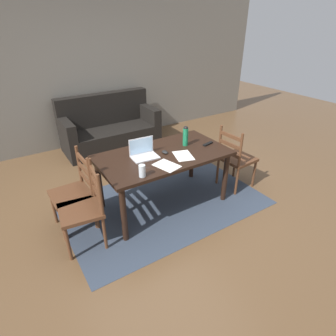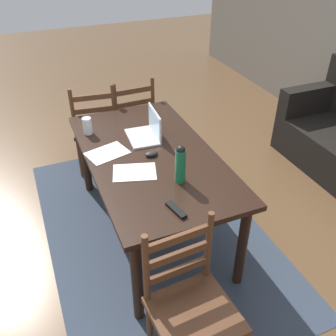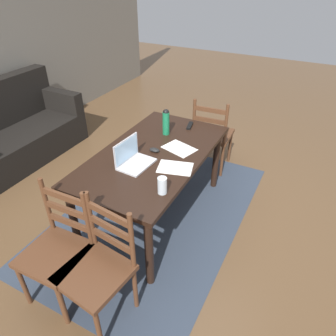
{
  "view_description": "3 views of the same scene",
  "coord_description": "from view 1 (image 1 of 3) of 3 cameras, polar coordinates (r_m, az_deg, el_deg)",
  "views": [
    {
      "loc": [
        -1.65,
        -2.71,
        2.28
      ],
      "look_at": [
        0.03,
        -0.07,
        0.57
      ],
      "focal_mm": 29.73,
      "sensor_mm": 36.0,
      "label": 1
    },
    {
      "loc": [
        2.23,
        -0.78,
        2.25
      ],
      "look_at": [
        0.04,
        0.12,
        0.62
      ],
      "focal_mm": 40.1,
      "sensor_mm": 36.0,
      "label": 2
    },
    {
      "loc": [
        -2.16,
        -1.27,
        2.26
      ],
      "look_at": [
        0.02,
        -0.15,
        0.62
      ],
      "focal_mm": 33.44,
      "sensor_mm": 36.0,
      "label": 3
    }
  ],
  "objects": [
    {
      "name": "ground_plane",
      "position": [
        3.91,
        -0.87,
        -7.08
      ],
      "size": [
        14.0,
        14.0,
        0.0
      ],
      "primitive_type": "plane",
      "color": "brown"
    },
    {
      "name": "chair_right_near",
      "position": [
        4.17,
        13.7,
        1.9
      ],
      "size": [
        0.47,
        0.47,
        0.95
      ],
      "color": "#56331E",
      "rests_on": "ground"
    },
    {
      "name": "laptop",
      "position": [
        3.44,
        -5.08,
        3.26
      ],
      "size": [
        0.33,
        0.24,
        0.23
      ],
      "color": "silver",
      "rests_on": "dining_table"
    },
    {
      "name": "chair_left_near",
      "position": [
        3.15,
        -16.83,
        -8.03
      ],
      "size": [
        0.49,
        0.49,
        0.95
      ],
      "color": "#56331E",
      "rests_on": "ground"
    },
    {
      "name": "paper_stack_left",
      "position": [
        3.47,
        3.16,
        2.54
      ],
      "size": [
        0.29,
        0.34,
        0.0
      ],
      "primitive_type": "cube",
      "rotation": [
        0.0,
        0.0,
        -0.29
      ],
      "color": "white",
      "rests_on": "dining_table"
    },
    {
      "name": "chair_left_far",
      "position": [
        3.46,
        -18.68,
        -4.8
      ],
      "size": [
        0.45,
        0.45,
        0.95
      ],
      "color": "#56331E",
      "rests_on": "ground"
    },
    {
      "name": "paper_stack_right",
      "position": [
        3.23,
        -0.26,
        0.5
      ],
      "size": [
        0.28,
        0.34,
        0.0
      ],
      "primitive_type": "cube",
      "rotation": [
        0.0,
        0.0,
        0.27
      ],
      "color": "white",
      "rests_on": "dining_table"
    },
    {
      "name": "dining_table",
      "position": [
        3.56,
        -0.95,
        1.63
      ],
      "size": [
        1.66,
        0.92,
        0.75
      ],
      "color": "black",
      "rests_on": "ground"
    },
    {
      "name": "area_rug",
      "position": [
        3.91,
        -0.87,
        -7.04
      ],
      "size": [
        2.66,
        1.71,
        0.01
      ],
      "primitive_type": "cube",
      "color": "#333D4C",
      "rests_on": "ground"
    },
    {
      "name": "water_bottle",
      "position": [
        3.71,
        3.61,
        6.68
      ],
      "size": [
        0.07,
        0.07,
        0.27
      ],
      "color": "#197247",
      "rests_on": "dining_table"
    },
    {
      "name": "tv_remote",
      "position": [
        3.82,
        8.17,
        4.92
      ],
      "size": [
        0.18,
        0.08,
        0.02
      ],
      "primitive_type": "cube",
      "rotation": [
        0.0,
        0.0,
        1.79
      ],
      "color": "black",
      "rests_on": "dining_table"
    },
    {
      "name": "drinking_glass",
      "position": [
        3.0,
        -5.33,
        -0.58
      ],
      "size": [
        0.07,
        0.07,
        0.14
      ],
      "primitive_type": "cylinder",
      "color": "silver",
      "rests_on": "dining_table"
    },
    {
      "name": "couch",
      "position": [
        5.58,
        -11.88,
        7.83
      ],
      "size": [
        1.8,
        0.8,
        1.0
      ],
      "color": "black",
      "rests_on": "ground"
    },
    {
      "name": "computer_mouse",
      "position": [
        3.53,
        -0.64,
        3.29
      ],
      "size": [
        0.06,
        0.1,
        0.03
      ],
      "primitive_type": "ellipsoid",
      "rotation": [
        0.0,
        0.0,
        -0.01
      ],
      "color": "black",
      "rests_on": "dining_table"
    },
    {
      "name": "wall_back",
      "position": [
        5.72,
        -16.08,
        18.24
      ],
      "size": [
        8.0,
        0.12,
        2.7
      ],
      "primitive_type": "cube",
      "color": "slate",
      "rests_on": "ground"
    }
  ]
}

